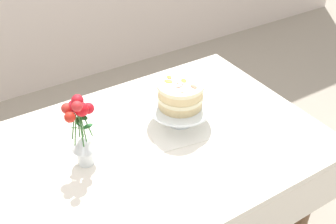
{
  "coord_description": "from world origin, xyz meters",
  "views": [
    {
      "loc": [
        -0.67,
        -1.15,
        1.87
      ],
      "look_at": [
        0.06,
        0.02,
        0.86
      ],
      "focal_mm": 42.63,
      "sensor_mm": 36.0,
      "label": 1
    }
  ],
  "objects": [
    {
      "name": "linen_napkin",
      "position": [
        0.15,
        0.05,
        0.74
      ],
      "size": [
        0.37,
        0.37,
        0.0
      ],
      "primitive_type": "cube",
      "rotation": [
        0.0,
        0.0,
        -0.17
      ],
      "color": "white",
      "rests_on": "dining_table"
    },
    {
      "name": "flower_vase",
      "position": [
        -0.32,
        0.04,
        0.9
      ],
      "size": [
        0.12,
        0.11,
        0.33
      ],
      "color": "silver",
      "rests_on": "dining_table"
    },
    {
      "name": "cake_stand",
      "position": [
        0.15,
        0.05,
        0.82
      ],
      "size": [
        0.29,
        0.29,
        0.1
      ],
      "color": "silver",
      "rests_on": "linen_napkin"
    },
    {
      "name": "layer_cake",
      "position": [
        0.15,
        0.05,
        0.9
      ],
      "size": [
        0.21,
        0.21,
        0.12
      ],
      "color": "beige",
      "rests_on": "cake_stand"
    },
    {
      "name": "dining_table",
      "position": [
        0.0,
        -0.03,
        0.65
      ],
      "size": [
        1.4,
        1.0,
        0.74
      ],
      "color": "white",
      "rests_on": "ground"
    }
  ]
}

